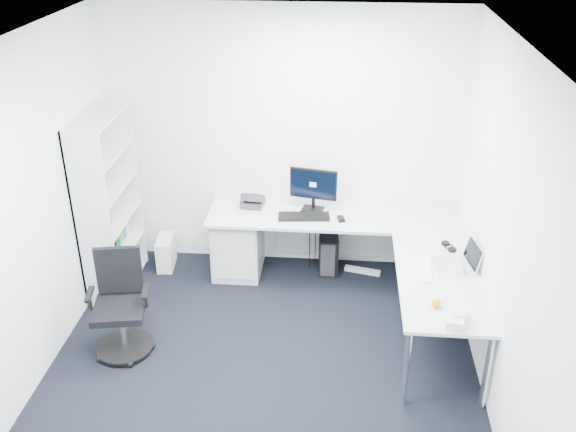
# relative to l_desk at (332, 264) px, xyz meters

# --- Properties ---
(ground) EXTENTS (4.20, 4.20, 0.00)m
(ground) POSITION_rel_l_desk_xyz_m (-0.55, -1.40, -0.37)
(ground) COLOR black
(ceiling) EXTENTS (4.20, 4.20, 0.00)m
(ceiling) POSITION_rel_l_desk_xyz_m (-0.55, -1.40, 2.33)
(ceiling) COLOR white
(wall_back) EXTENTS (3.60, 0.02, 2.70)m
(wall_back) POSITION_rel_l_desk_xyz_m (-0.55, 0.70, 0.98)
(wall_back) COLOR white
(wall_back) RESTS_ON ground
(wall_left) EXTENTS (0.02, 4.20, 2.70)m
(wall_left) POSITION_rel_l_desk_xyz_m (-2.35, -1.40, 0.98)
(wall_left) COLOR white
(wall_left) RESTS_ON ground
(wall_right) EXTENTS (0.02, 4.20, 2.70)m
(wall_right) POSITION_rel_l_desk_xyz_m (1.25, -1.40, 0.98)
(wall_right) COLOR white
(wall_right) RESTS_ON ground
(l_desk) EXTENTS (2.51, 1.40, 0.73)m
(l_desk) POSITION_rel_l_desk_xyz_m (0.00, 0.00, 0.00)
(l_desk) COLOR #BDBFBF
(l_desk) RESTS_ON ground
(drawer_pedestal) EXTENTS (0.48, 0.60, 0.73)m
(drawer_pedestal) POSITION_rel_l_desk_xyz_m (-0.99, 0.41, 0.00)
(drawer_pedestal) COLOR #BDBFBF
(drawer_pedestal) RESTS_ON ground
(bookshelf) EXTENTS (0.35, 0.89, 1.78)m
(bookshelf) POSITION_rel_l_desk_xyz_m (-2.17, 0.05, 0.53)
(bookshelf) COLOR silver
(bookshelf) RESTS_ON ground
(task_chair) EXTENTS (0.60, 0.60, 0.92)m
(task_chair) POSITION_rel_l_desk_xyz_m (-1.78, -1.01, 0.09)
(task_chair) COLOR black
(task_chair) RESTS_ON ground
(black_pc_tower) EXTENTS (0.22, 0.44, 0.42)m
(black_pc_tower) POSITION_rel_l_desk_xyz_m (-0.05, 0.54, -0.16)
(black_pc_tower) COLOR black
(black_pc_tower) RESTS_ON ground
(beige_pc_tower) EXTENTS (0.19, 0.37, 0.34)m
(beige_pc_tower) POSITION_rel_l_desk_xyz_m (-1.77, 0.42, -0.20)
(beige_pc_tower) COLOR beige
(beige_pc_tower) RESTS_ON ground
(power_strip) EXTENTS (0.38, 0.15, 0.04)m
(power_strip) POSITION_rel_l_desk_xyz_m (0.32, 0.46, -0.34)
(power_strip) COLOR white
(power_strip) RESTS_ON ground
(monitor) EXTENTS (0.50, 0.24, 0.46)m
(monitor) POSITION_rel_l_desk_xyz_m (-0.22, 0.42, 0.59)
(monitor) COLOR black
(monitor) RESTS_ON l_desk
(black_keyboard) EXTENTS (0.52, 0.23, 0.02)m
(black_keyboard) POSITION_rel_l_desk_xyz_m (-0.30, 0.25, 0.38)
(black_keyboard) COLOR black
(black_keyboard) RESTS_ON l_desk
(mouse) EXTENTS (0.08, 0.11, 0.03)m
(mouse) POSITION_rel_l_desk_xyz_m (0.07, 0.22, 0.38)
(mouse) COLOR black
(mouse) RESTS_ON l_desk
(desk_phone) EXTENTS (0.24, 0.24, 0.15)m
(desk_phone) POSITION_rel_l_desk_xyz_m (-0.83, 0.46, 0.44)
(desk_phone) COLOR #2B2B2E
(desk_phone) RESTS_ON l_desk
(laptop) EXTENTS (0.38, 0.37, 0.23)m
(laptop) POSITION_rel_l_desk_xyz_m (1.00, -0.56, 0.48)
(laptop) COLOR silver
(laptop) RESTS_ON l_desk
(white_keyboard) EXTENTS (0.15, 0.44, 0.01)m
(white_keyboard) POSITION_rel_l_desk_xyz_m (0.78, -0.62, 0.37)
(white_keyboard) COLOR white
(white_keyboard) RESTS_ON l_desk
(headphones) EXTENTS (0.17, 0.20, 0.05)m
(headphones) POSITION_rel_l_desk_xyz_m (1.04, -0.23, 0.39)
(headphones) COLOR black
(headphones) RESTS_ON l_desk
(orange_fruit) EXTENTS (0.07, 0.07, 0.07)m
(orange_fruit) POSITION_rel_l_desk_xyz_m (0.82, -1.17, 0.40)
(orange_fruit) COLOR orange
(orange_fruit) RESTS_ON l_desk
(tissue_box) EXTENTS (0.18, 0.26, 0.08)m
(tissue_box) POSITION_rel_l_desk_xyz_m (0.94, -1.37, 0.41)
(tissue_box) COLOR white
(tissue_box) RESTS_ON l_desk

